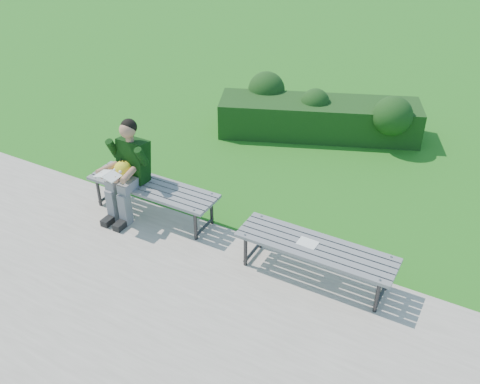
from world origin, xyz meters
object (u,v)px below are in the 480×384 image
at_px(seated_boy, 127,167).
at_px(paper_sheet, 308,243).
at_px(bench_left, 153,189).
at_px(bench_right, 316,250).
at_px(hedge, 320,114).

xyz_separation_m(seated_boy, paper_sheet, (2.54, -0.04, -0.24)).
bearing_deg(bench_left, paper_sheet, -3.47).
bearing_deg(bench_right, hedge, 110.93).
relative_size(hedge, bench_right, 1.89).
distance_m(seated_boy, paper_sheet, 2.55).
bearing_deg(bench_left, seated_boy, -162.74).
bearing_deg(seated_boy, bench_left, 17.26).
height_order(seated_boy, paper_sheet, seated_boy).
relative_size(bench_left, seated_boy, 1.37).
distance_m(bench_left, bench_right, 2.34).
xyz_separation_m(bench_left, bench_right, (2.34, -0.14, 0.00)).
xyz_separation_m(hedge, bench_right, (1.33, -3.47, 0.04)).
distance_m(hedge, bench_right, 3.71).
bearing_deg(paper_sheet, bench_left, 176.53).
bearing_deg(hedge, paper_sheet, -70.52).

